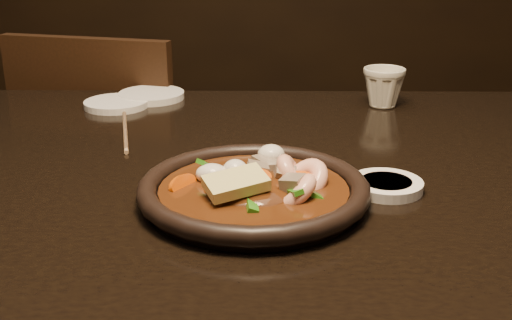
{
  "coord_description": "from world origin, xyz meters",
  "views": [
    {
      "loc": [
        0.12,
        -0.86,
        1.08
      ],
      "look_at": [
        0.11,
        -0.1,
        0.8
      ],
      "focal_mm": 45.0,
      "sensor_mm": 36.0,
      "label": 1
    }
  ],
  "objects_px": {
    "table": "(184,216)",
    "chair": "(121,188)",
    "tea_cup": "(384,86)",
    "plate": "(254,191)"
  },
  "relations": [
    {
      "from": "plate",
      "to": "chair",
      "type": "bearing_deg",
      "value": 115.48
    },
    {
      "from": "table",
      "to": "plate",
      "type": "relative_size",
      "value": 5.47
    },
    {
      "from": "table",
      "to": "plate",
      "type": "xyz_separation_m",
      "value": [
        0.11,
        -0.12,
        0.09
      ]
    },
    {
      "from": "plate",
      "to": "tea_cup",
      "type": "bearing_deg",
      "value": 62.06
    },
    {
      "from": "tea_cup",
      "to": "chair",
      "type": "bearing_deg",
      "value": 155.2
    },
    {
      "from": "table",
      "to": "chair",
      "type": "height_order",
      "value": "chair"
    },
    {
      "from": "table",
      "to": "chair",
      "type": "bearing_deg",
      "value": 111.52
    },
    {
      "from": "chair",
      "to": "plate",
      "type": "distance_m",
      "value": 0.85
    },
    {
      "from": "table",
      "to": "chair",
      "type": "distance_m",
      "value": 0.68
    },
    {
      "from": "chair",
      "to": "plate",
      "type": "relative_size",
      "value": 2.92
    }
  ]
}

